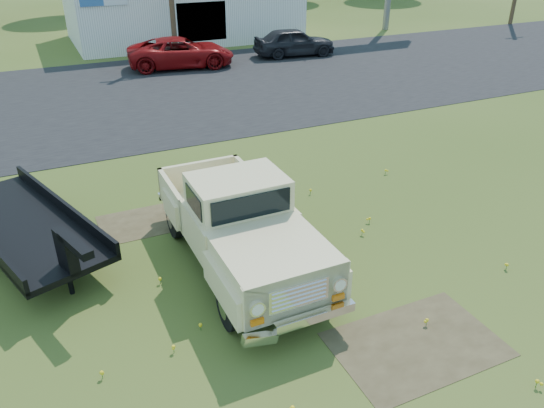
# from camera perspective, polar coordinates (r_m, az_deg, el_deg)

# --- Properties ---
(ground) EXTENTS (140.00, 140.00, 0.00)m
(ground) POSITION_cam_1_polar(r_m,az_deg,el_deg) (11.56, 0.02, -7.78)
(ground) COLOR #384D18
(ground) RESTS_ON ground
(asphalt_lot) EXTENTS (90.00, 14.00, 0.02)m
(asphalt_lot) POSITION_cam_1_polar(r_m,az_deg,el_deg) (24.79, -14.92, 11.22)
(asphalt_lot) COLOR black
(asphalt_lot) RESTS_ON ground
(dirt_patch_a) EXTENTS (3.00, 2.00, 0.01)m
(dirt_patch_a) POSITION_cam_1_polar(r_m,az_deg,el_deg) (10.27, 15.26, -14.37)
(dirt_patch_a) COLOR #433923
(dirt_patch_a) RESTS_ON ground
(dirt_patch_b) EXTENTS (2.20, 1.60, 0.01)m
(dirt_patch_b) POSITION_cam_1_polar(r_m,az_deg,el_deg) (13.92, -13.61, -1.92)
(dirt_patch_b) COLOR #433923
(dirt_patch_b) RESTS_ON ground
(commercial_building) EXTENTS (14.20, 8.20, 4.15)m
(commercial_building) POSITION_cam_1_polar(r_m,az_deg,el_deg) (37.17, -9.62, 20.40)
(commercial_building) COLOR silver
(commercial_building) RESTS_ON ground
(vintage_pickup_truck) EXTENTS (2.35, 5.98, 2.16)m
(vintage_pickup_truck) POSITION_cam_1_polar(r_m,az_deg,el_deg) (11.37, -3.58, -2.00)
(vintage_pickup_truck) COLOR beige
(vintage_pickup_truck) RESTS_ON ground
(flatbed_trailer) EXTENTS (3.73, 6.16, 1.59)m
(flatbed_trailer) POSITION_cam_1_polar(r_m,az_deg,el_deg) (13.25, -25.24, -1.67)
(flatbed_trailer) COLOR black
(flatbed_trailer) RESTS_ON ground
(red_pickup) EXTENTS (5.82, 3.36, 1.53)m
(red_pickup) POSITION_cam_1_polar(r_m,az_deg,el_deg) (29.24, -9.77, 15.74)
(red_pickup) COLOR maroon
(red_pickup) RESTS_ON ground
(dark_sedan) EXTENTS (4.76, 2.40, 1.56)m
(dark_sedan) POSITION_cam_1_polar(r_m,az_deg,el_deg) (31.54, 2.40, 17.01)
(dark_sedan) COLOR black
(dark_sedan) RESTS_ON ground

